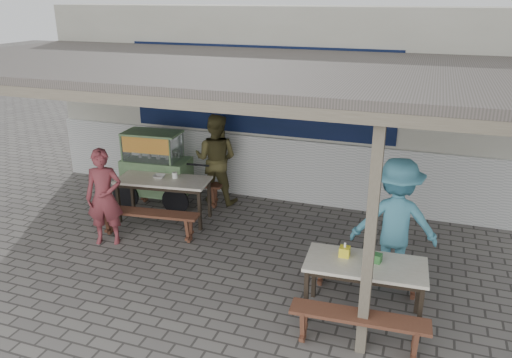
{
  "coord_description": "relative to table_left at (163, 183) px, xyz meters",
  "views": [
    {
      "loc": [
        2.75,
        -5.54,
        3.69
      ],
      "look_at": [
        0.49,
        0.9,
        1.16
      ],
      "focal_mm": 35.0,
      "sensor_mm": 36.0,
      "label": 1
    }
  ],
  "objects": [
    {
      "name": "ground",
      "position": [
        1.36,
        -1.41,
        -0.67
      ],
      "size": [
        60.0,
        60.0,
        0.0
      ],
      "primitive_type": "plane",
      "color": "#645F5A",
      "rests_on": "ground"
    },
    {
      "name": "table_right",
      "position": [
        3.63,
        -1.71,
        -0.0
      ],
      "size": [
        1.43,
        0.76,
        0.75
      ],
      "rotation": [
        0.0,
        0.0,
        0.06
      ],
      "color": "silver",
      "rests_on": "ground"
    },
    {
      "name": "bench_right_street",
      "position": [
        3.67,
        -2.32,
        -0.33
      ],
      "size": [
        1.51,
        0.37,
        0.45
      ],
      "rotation": [
        0.0,
        0.0,
        0.06
      ],
      "color": "brown",
      "rests_on": "ground"
    },
    {
      "name": "condiment_bowl",
      "position": [
        -0.09,
        0.03,
        0.1
      ],
      "size": [
        0.25,
        0.25,
        0.05
      ],
      "primitive_type": "imported",
      "rotation": [
        0.0,
        0.0,
        0.21
      ],
      "color": "white",
      "rests_on": "table_left"
    },
    {
      "name": "condiment_jar",
      "position": [
        0.17,
        0.11,
        0.13
      ],
      "size": [
        0.09,
        0.09,
        0.1
      ],
      "primitive_type": "cylinder",
      "color": "white",
      "rests_on": "table_left"
    },
    {
      "name": "warung_roof",
      "position": [
        1.37,
        -0.51,
        2.04
      ],
      "size": [
        9.0,
        4.21,
        2.81
      ],
      "color": "#524A46",
      "rests_on": "ground"
    },
    {
      "name": "patron_wall_side",
      "position": [
        0.52,
        1.05,
        0.17
      ],
      "size": [
        0.85,
        0.68,
        1.68
      ],
      "primitive_type": "imported",
      "rotation": [
        0.0,
        0.0,
        3.2
      ],
      "color": "brown",
      "rests_on": "ground"
    },
    {
      "name": "vendor_cart",
      "position": [
        -0.47,
        0.56,
        0.08
      ],
      "size": [
        1.72,
        0.77,
        1.39
      ],
      "rotation": [
        0.0,
        0.0,
        0.08
      ],
      "color": "#709865",
      "rests_on": "ground"
    },
    {
      "name": "patron_street_side",
      "position": [
        -0.43,
        -1.05,
        0.09
      ],
      "size": [
        0.65,
        0.55,
        1.53
      ],
      "primitive_type": "imported",
      "rotation": [
        0.0,
        0.0,
        0.38
      ],
      "color": "brown",
      "rests_on": "ground"
    },
    {
      "name": "bench_right_wall",
      "position": [
        3.59,
        -1.1,
        -0.33
      ],
      "size": [
        1.51,
        0.37,
        0.45
      ],
      "rotation": [
        0.0,
        0.0,
        0.06
      ],
      "color": "brown",
      "rests_on": "ground"
    },
    {
      "name": "bench_left_wall",
      "position": [
        -0.09,
        0.69,
        -0.33
      ],
      "size": [
        1.69,
        0.49,
        0.45
      ],
      "rotation": [
        0.0,
        0.0,
        0.13
      ],
      "color": "brown",
      "rests_on": "ground"
    },
    {
      "name": "donation_box",
      "position": [
        3.72,
        -1.64,
        0.13
      ],
      "size": [
        0.18,
        0.13,
        0.11
      ],
      "primitive_type": "cube",
      "rotation": [
        0.0,
        0.0,
        -0.2
      ],
      "color": "#337435",
      "rests_on": "table_right"
    },
    {
      "name": "bench_left_street",
      "position": [
        0.09,
        -0.69,
        -0.33
      ],
      "size": [
        1.69,
        0.49,
        0.45
      ],
      "rotation": [
        0.0,
        0.0,
        0.13
      ],
      "color": "brown",
      "rests_on": "ground"
    },
    {
      "name": "table_left",
      "position": [
        0.0,
        0.0,
        0.0
      ],
      "size": [
        1.64,
        0.84,
        0.75
      ],
      "rotation": [
        0.0,
        0.0,
        0.13
      ],
      "color": "silver",
      "rests_on": "ground"
    },
    {
      "name": "patron_right_table",
      "position": [
        3.87,
        -0.73,
        0.2
      ],
      "size": [
        1.22,
        0.83,
        1.75
      ],
      "primitive_type": "imported",
      "rotation": [
        0.0,
        0.0,
        3.31
      ],
      "color": "#4C9AB4",
      "rests_on": "ground"
    },
    {
      "name": "tissue_box",
      "position": [
        3.36,
        -1.63,
        0.14
      ],
      "size": [
        0.12,
        0.12,
        0.12
      ],
      "primitive_type": "cube",
      "rotation": [
        0.0,
        0.0,
        -0.01
      ],
      "color": "yellow",
      "rests_on": "table_right"
    },
    {
      "name": "back_wall",
      "position": [
        1.36,
        2.17,
        1.05
      ],
      "size": [
        9.0,
        1.28,
        3.5
      ],
      "color": "beige",
      "rests_on": "ground"
    }
  ]
}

